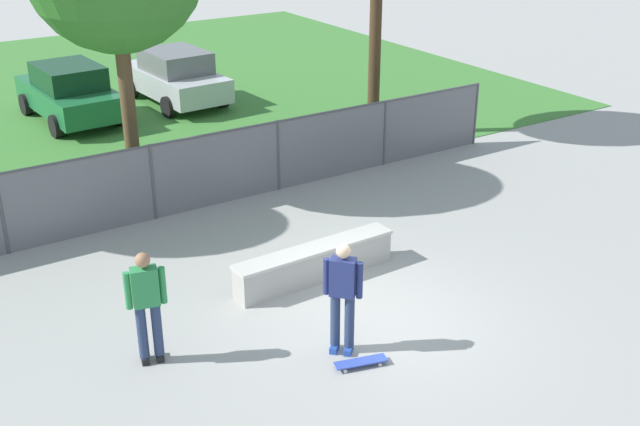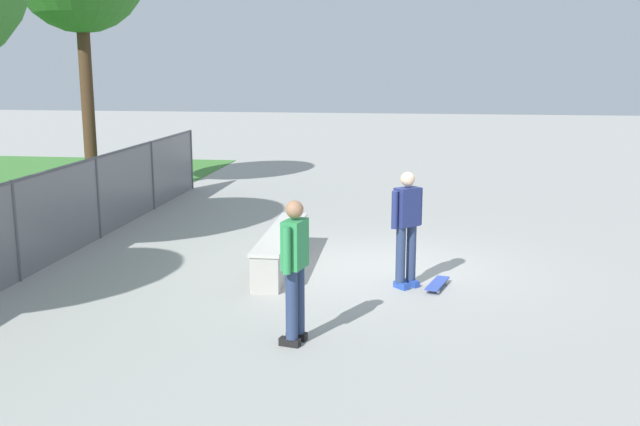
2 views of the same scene
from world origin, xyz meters
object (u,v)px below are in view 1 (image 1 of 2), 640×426
at_px(concrete_ledge, 315,263).
at_px(car_silver, 175,76).
at_px(bystander, 147,303).
at_px(skateboard, 361,362).
at_px(skateboarder, 343,293).
at_px(car_green, 69,92).

relative_size(concrete_ledge, car_silver, 0.73).
relative_size(concrete_ledge, bystander, 1.74).
relative_size(skateboard, car_silver, 0.19).
height_order(concrete_ledge, bystander, bystander).
xyz_separation_m(skateboard, car_silver, (3.30, 14.54, 0.77)).
bearing_deg(concrete_ledge, skateboarder, -112.01).
xyz_separation_m(concrete_ledge, bystander, (-3.42, -0.84, 0.69)).
xyz_separation_m(concrete_ledge, skateboarder, (-0.87, -2.15, 0.69)).
distance_m(car_silver, bystander, 14.03).
distance_m(skateboarder, car_silver, 14.43).
bearing_deg(car_green, skateboarder, -90.07).
bearing_deg(car_green, bystander, -101.48).
bearing_deg(concrete_ledge, car_silver, 78.43).
relative_size(car_silver, bystander, 2.37).
relative_size(car_green, bystander, 2.37).
xyz_separation_m(skateboarder, skateboard, (0.00, -0.50, -0.94)).
height_order(skateboarder, bystander, same).
distance_m(concrete_ledge, bystander, 3.59).
relative_size(concrete_ledge, car_green, 0.73).
bearing_deg(concrete_ledge, bystander, -166.16).
bearing_deg(skateboarder, bystander, 152.97).
relative_size(skateboarder, skateboard, 2.21).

